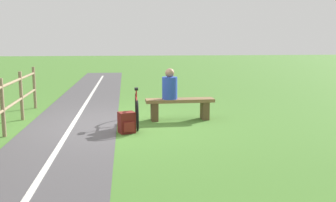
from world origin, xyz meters
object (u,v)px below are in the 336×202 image
backpack (127,123)px  bench (180,106)px  person_seated (170,86)px  bicycle (137,110)px

backpack → bench: bearing=-138.2°
person_seated → bicycle: (0.81, 0.46, -0.48)m
bicycle → bench: bearing=114.2°
bench → person_seated: person_seated is taller
bench → bicycle: size_ratio=0.97×
bench → person_seated: bearing=-0.0°
bench → backpack: bench is taller
bench → person_seated: size_ratio=2.25×
bench → bicycle: bearing=22.5°
person_seated → bench: bearing=180.0°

